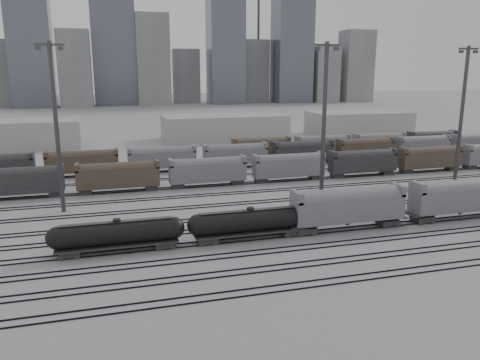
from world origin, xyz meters
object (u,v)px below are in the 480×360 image
object	(u,v)px
hopper_car_a	(348,205)
light_mast_c	(324,122)
tank_car_a	(117,234)
tank_car_b	(250,222)
hopper_car_b	(461,195)

from	to	relation	value
hopper_car_a	light_mast_c	distance (m)	16.05
tank_car_a	tank_car_b	size ratio (longest dim) A/B	0.98
hopper_car_a	light_mast_c	xyz separation A→B (m)	(1.67, 12.11, 10.41)
tank_car_b	light_mast_c	xyz separation A→B (m)	(16.07, 12.11, 11.62)
tank_car_b	hopper_car_b	size ratio (longest dim) A/B	1.03
hopper_car_a	light_mast_c	world-z (taller)	light_mast_c
tank_car_a	light_mast_c	distance (m)	37.27
hopper_car_a	light_mast_c	size ratio (longest dim) A/B	0.62
tank_car_b	tank_car_a	bearing A→B (deg)	180.00
hopper_car_a	hopper_car_b	world-z (taller)	hopper_car_b
tank_car_a	hopper_car_a	distance (m)	31.62
light_mast_c	hopper_car_a	bearing A→B (deg)	-97.85
tank_car_b	light_mast_c	distance (m)	23.24
tank_car_a	light_mast_c	size ratio (longest dim) A/B	0.63
tank_car_a	hopper_car_b	size ratio (longest dim) A/B	1.00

